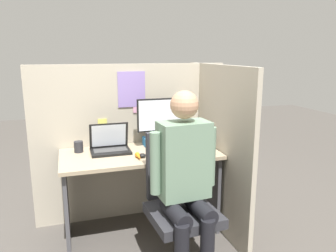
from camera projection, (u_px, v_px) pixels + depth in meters
ground_plane at (150, 249)px, 2.64m from camera, size 12.00×12.00×0.00m
cubicle_panel_back at (132, 142)px, 3.09m from camera, size 1.82×0.05×1.46m
cubicle_panel_right at (217, 147)px, 2.92m from camera, size 0.04×1.25×1.46m
desk at (141, 173)px, 2.82m from camera, size 1.32×0.63×0.73m
paper_box at (162, 142)px, 2.97m from camera, size 0.32×0.21×0.07m
monitor at (162, 118)px, 2.92m from camera, size 0.44×0.20×0.36m
laptop at (110, 146)px, 2.78m from camera, size 0.33×0.23×0.24m
mouse at (142, 156)px, 2.63m from camera, size 0.06×0.05×0.04m
stapler at (205, 145)px, 2.90m from camera, size 0.04×0.15×0.06m
carrot_toy at (139, 157)px, 2.60m from camera, size 0.04×0.14×0.04m
office_chair at (180, 199)px, 2.39m from camera, size 0.53×0.57×0.99m
person at (186, 174)px, 2.19m from camera, size 0.48×0.44×1.32m
coffee_mug at (191, 138)px, 3.05m from camera, size 0.08×0.08×0.09m
pen_cup at (79, 147)px, 2.78m from camera, size 0.08×0.08×0.09m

